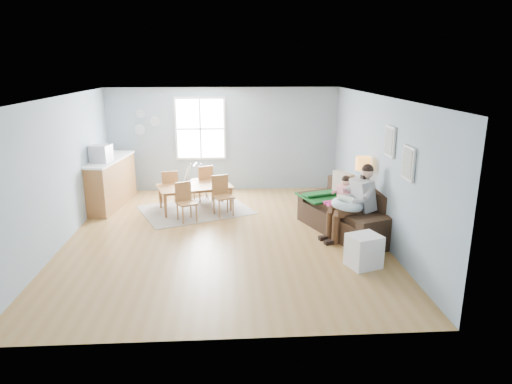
{
  "coord_description": "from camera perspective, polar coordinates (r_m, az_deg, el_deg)",
  "views": [
    {
      "loc": [
        0.11,
        -8.43,
        3.27
      ],
      "look_at": [
        0.61,
        -0.38,
        1.0
      ],
      "focal_mm": 32.0,
      "sensor_mm": 36.0,
      "label": 1
    }
  ],
  "objects": [
    {
      "name": "chair_ne",
      "position": [
        11.2,
        -6.51,
        1.36
      ],
      "size": [
        0.56,
        0.56,
        0.91
      ],
      "color": "brown",
      "rests_on": "rug"
    },
    {
      "name": "counter",
      "position": [
        11.31,
        -17.82,
        1.2
      ],
      "size": [
        0.88,
        2.12,
        1.15
      ],
      "color": "brown",
      "rests_on": "room"
    },
    {
      "name": "beige_pillow",
      "position": [
        9.76,
        10.83,
        0.9
      ],
      "size": [
        0.37,
        0.54,
        0.53
      ],
      "primitive_type": "cube",
      "rotation": [
        0.0,
        0.0,
        0.46
      ],
      "color": "tan",
      "rests_on": "sofa"
    },
    {
      "name": "nursing_pillow",
      "position": [
        8.77,
        11.34,
        -1.57
      ],
      "size": [
        0.75,
        0.74,
        0.25
      ],
      "primitive_type": "torus",
      "rotation": [
        0.0,
        0.14,
        0.27
      ],
      "color": "silver",
      "rests_on": "father"
    },
    {
      "name": "chair_sw",
      "position": [
        9.88,
        -8.85,
        -0.95
      ],
      "size": [
        0.51,
        0.51,
        0.84
      ],
      "color": "brown",
      "rests_on": "rug"
    },
    {
      "name": "rug",
      "position": [
        10.68,
        -7.52,
        -2.22
      ],
      "size": [
        2.87,
        2.57,
        0.01
      ],
      "primitive_type": "cube",
      "rotation": [
        0.0,
        0.0,
        0.4
      ],
      "color": "gray",
      "rests_on": "room"
    },
    {
      "name": "floor_lamp",
      "position": [
        9.39,
        13.2,
        2.77
      ],
      "size": [
        0.3,
        0.3,
        1.49
      ],
      "color": "black",
      "rests_on": "room"
    },
    {
      "name": "chair_se",
      "position": [
        10.15,
        -4.28,
        -0.12
      ],
      "size": [
        0.53,
        0.53,
        0.9
      ],
      "color": "brown",
      "rests_on": "rug"
    },
    {
      "name": "dining_table",
      "position": [
        10.59,
        -7.58,
        -0.76
      ],
      "size": [
        1.84,
        1.35,
        0.58
      ],
      "primitive_type": "imported",
      "rotation": [
        0.0,
        0.0,
        0.28
      ],
      "color": "brown",
      "rests_on": "rug"
    },
    {
      "name": "monitor",
      "position": [
        10.8,
        -18.84,
        4.58
      ],
      "size": [
        0.48,
        0.46,
        0.38
      ],
      "color": "#B7B7BC",
      "rests_on": "counter"
    },
    {
      "name": "chair_nw",
      "position": [
        10.96,
        -10.75,
        0.72
      ],
      "size": [
        0.49,
        0.49,
        0.87
      ],
      "color": "brown",
      "rests_on": "rug"
    },
    {
      "name": "baby_swing",
      "position": [
        11.8,
        -7.58,
        1.34
      ],
      "size": [
        0.89,
        0.91,
        0.82
      ],
      "color": "#B7B7BC",
      "rests_on": "room"
    },
    {
      "name": "window",
      "position": [
        12.02,
        -6.97,
        7.86
      ],
      "size": [
        1.32,
        0.08,
        1.62
      ],
      "color": "silver",
      "rests_on": "room"
    },
    {
      "name": "sofa",
      "position": [
        9.31,
        11.61,
        -3.07
      ],
      "size": [
        1.72,
        2.44,
        0.91
      ],
      "color": "black",
      "rests_on": "room"
    },
    {
      "name": "father",
      "position": [
        8.85,
        12.25,
        -0.97
      ],
      "size": [
        1.09,
        0.67,
        1.47
      ],
      "color": "gray",
      "rests_on": "sofa"
    },
    {
      "name": "pictures",
      "position": [
        8.04,
        17.4,
        4.83
      ],
      "size": [
        0.05,
        1.34,
        0.74
      ],
      "color": "silver",
      "rests_on": "room"
    },
    {
      "name": "infant",
      "position": [
        8.77,
        11.19,
        -0.91
      ],
      "size": [
        0.32,
        0.4,
        0.16
      ],
      "color": "silver",
      "rests_on": "nursing_pillow"
    },
    {
      "name": "wall_plates",
      "position": [
        12.17,
        -13.68,
        8.48
      ],
      "size": [
        0.67,
        0.02,
        0.66
      ],
      "color": "#96AEB5",
      "rests_on": "room"
    },
    {
      "name": "toddler",
      "position": [
        9.3,
        10.56,
        -0.19
      ],
      "size": [
        0.6,
        0.41,
        0.89
      ],
      "color": "silver",
      "rests_on": "sofa"
    },
    {
      "name": "storage_cube",
      "position": [
        7.83,
        13.28,
        -7.18
      ],
      "size": [
        0.62,
        0.59,
        0.55
      ],
      "color": "white",
      "rests_on": "room"
    },
    {
      "name": "green_throw",
      "position": [
        9.77,
        8.68,
        -0.47
      ],
      "size": [
        1.25,
        1.15,
        0.04
      ],
      "primitive_type": "cube",
      "rotation": [
        0.0,
        0.0,
        0.34
      ],
      "color": "#125122",
      "rests_on": "sofa"
    },
    {
      "name": "room",
      "position": [
        8.47,
        -4.34,
        9.92
      ],
      "size": [
        8.4,
        9.4,
        3.9
      ],
      "color": "olive"
    }
  ]
}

